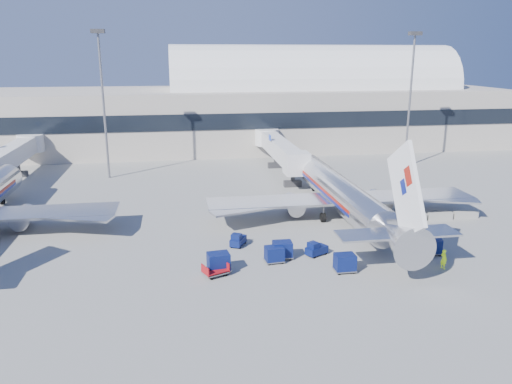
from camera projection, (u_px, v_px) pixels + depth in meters
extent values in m
plane|color=gray|center=(266.00, 236.00, 53.97)|extent=(260.00, 260.00, 0.00)
cube|color=#B2AA9E|center=(97.00, 120.00, 101.87)|extent=(170.00, 28.00, 12.00)
cube|color=black|center=(86.00, 125.00, 88.33)|extent=(170.00, 0.40, 3.00)
cylinder|color=white|center=(312.00, 88.00, 107.16)|extent=(60.00, 18.00, 18.00)
cylinder|color=silver|center=(339.00, 192.00, 60.44)|extent=(3.80, 28.00, 3.80)
sphere|color=silver|center=(309.00, 167.00, 73.77)|extent=(3.72, 3.72, 3.72)
cone|color=silver|center=(400.00, 237.00, 44.15)|extent=(3.80, 6.00, 3.80)
cube|color=#9F160C|center=(336.00, 187.00, 61.33)|extent=(3.85, 20.16, 0.32)
cube|color=navy|center=(336.00, 190.00, 61.42)|extent=(3.85, 20.16, 0.32)
cube|color=white|center=(406.00, 191.00, 42.51)|extent=(0.35, 7.79, 8.74)
cube|color=silver|center=(397.00, 233.00, 44.57)|extent=(11.00, 3.00, 0.18)
cube|color=silver|center=(341.00, 199.00, 59.65)|extent=(32.00, 5.00, 0.28)
cylinder|color=#B7B7BC|center=(293.00, 205.00, 60.49)|extent=(2.10, 3.80, 2.10)
cylinder|color=#B7B7BC|center=(379.00, 201.00, 62.17)|extent=(2.10, 3.80, 2.10)
cylinder|color=black|center=(314.00, 188.00, 71.56)|extent=(0.40, 0.90, 0.90)
sphere|color=silver|center=(7.00, 178.00, 67.35)|extent=(3.72, 3.72, 3.72)
cylinder|color=#B7B7BC|center=(23.00, 217.00, 55.75)|extent=(2.10, 3.80, 2.10)
cylinder|color=black|center=(2.00, 201.00, 65.14)|extent=(0.40, 0.90, 0.90)
cube|color=silver|center=(279.00, 148.00, 82.63)|extent=(2.70, 24.00, 2.70)
cube|color=silver|center=(297.00, 163.00, 71.02)|extent=(3.40, 3.20, 3.20)
cylinder|color=silver|center=(267.00, 137.00, 93.58)|extent=(4.40, 4.40, 3.00)
cube|color=#2D2D30|center=(293.00, 175.00, 73.69)|extent=(0.50, 0.50, 3.00)
cube|color=#2D2D30|center=(293.00, 184.00, 74.05)|extent=(2.60, 1.00, 0.90)
cube|color=#2D2D30|center=(276.00, 158.00, 86.07)|extent=(0.50, 0.50, 3.00)
cube|color=#2D2D30|center=(275.00, 165.00, 86.43)|extent=(2.60, 1.00, 0.90)
cube|color=#1B3497|center=(270.00, 138.00, 81.91)|extent=(0.12, 1.40, 0.90)
cube|color=silver|center=(10.00, 156.00, 76.21)|extent=(2.70, 24.00, 2.70)
cylinder|color=silver|center=(31.00, 143.00, 87.16)|extent=(4.40, 4.40, 3.00)
cube|color=#2D2D30|center=(18.00, 166.00, 79.65)|extent=(0.50, 0.50, 3.00)
cube|color=#2D2D30|center=(19.00, 174.00, 80.01)|extent=(2.60, 1.00, 0.90)
cylinder|color=slate|center=(104.00, 108.00, 76.56)|extent=(0.36, 0.36, 22.00)
cube|color=#2D2D30|center=(98.00, 31.00, 73.57)|extent=(2.00, 1.20, 0.60)
cylinder|color=slate|center=(410.00, 103.00, 84.20)|extent=(0.36, 0.36, 22.00)
cube|color=#2D2D30|center=(415.00, 33.00, 81.21)|extent=(2.00, 1.20, 0.60)
cube|color=#9E9E96|center=(414.00, 218.00, 58.50)|extent=(3.00, 0.55, 0.90)
cube|color=#9E9E96|center=(440.00, 216.00, 59.01)|extent=(3.00, 0.55, 0.90)
cube|color=#9E9E96|center=(466.00, 215.00, 59.51)|extent=(3.00, 0.55, 0.90)
cube|color=#091448|center=(317.00, 250.00, 48.59)|extent=(2.44, 2.00, 0.71)
cube|color=#091448|center=(313.00, 246.00, 48.17)|extent=(1.20, 1.24, 0.66)
cylinder|color=black|center=(319.00, 249.00, 49.43)|extent=(0.57, 0.44, 0.53)
cube|color=#091448|center=(408.00, 236.00, 52.41)|extent=(2.29, 2.40, 0.72)
cube|color=#091448|center=(404.00, 230.00, 52.55)|extent=(1.30, 1.29, 0.67)
cylinder|color=black|center=(416.00, 239.00, 52.32)|extent=(0.51, 0.55, 0.54)
cube|color=#091448|center=(238.00, 241.00, 51.04)|extent=(1.98, 2.42, 0.70)
cube|color=#091448|center=(236.00, 237.00, 50.46)|extent=(1.23, 1.19, 0.66)
cylinder|color=black|center=(237.00, 240.00, 51.92)|extent=(0.43, 0.56, 0.53)
cube|color=#091448|center=(282.00, 249.00, 47.72)|extent=(1.84, 1.45, 1.45)
cube|color=slate|center=(282.00, 256.00, 47.92)|extent=(1.94, 1.50, 0.10)
cylinder|color=black|center=(288.00, 254.00, 48.54)|extent=(0.41, 0.17, 0.40)
cube|color=#091448|center=(274.00, 254.00, 46.78)|extent=(1.81, 1.47, 1.36)
cube|color=slate|center=(274.00, 260.00, 46.96)|extent=(1.90, 1.52, 0.09)
cylinder|color=black|center=(279.00, 258.00, 47.61)|extent=(0.39, 0.19, 0.37)
cube|color=#091448|center=(219.00, 261.00, 44.70)|extent=(2.10, 1.73, 1.55)
cube|color=slate|center=(219.00, 269.00, 44.90)|extent=(2.21, 1.79, 0.11)
cylinder|color=black|center=(225.00, 266.00, 45.65)|extent=(0.45, 0.22, 0.43)
cube|color=#091448|center=(345.00, 262.00, 44.75)|extent=(1.80, 1.41, 1.44)
cube|color=slate|center=(344.00, 269.00, 44.94)|extent=(1.90, 1.46, 0.10)
cylinder|color=black|center=(350.00, 267.00, 45.57)|extent=(0.40, 0.16, 0.40)
cube|color=#091448|center=(432.00, 245.00, 48.82)|extent=(2.05, 1.79, 1.40)
cube|color=slate|center=(431.00, 252.00, 49.00)|extent=(2.16, 1.86, 0.10)
cylinder|color=black|center=(437.00, 250.00, 49.43)|extent=(0.41, 0.26, 0.39)
cube|color=slate|center=(216.00, 272.00, 44.06)|extent=(2.52, 2.16, 0.12)
cube|color=maroon|center=(215.00, 270.00, 44.01)|extent=(2.54, 2.20, 0.08)
cylinder|color=black|center=(219.00, 270.00, 44.87)|extent=(0.42, 0.29, 0.39)
imported|color=#A8E317|center=(444.00, 259.00, 45.43)|extent=(0.61, 0.77, 1.85)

